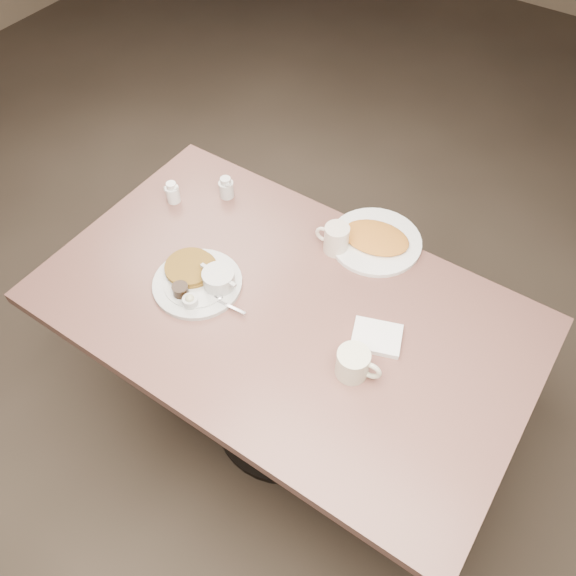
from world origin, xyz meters
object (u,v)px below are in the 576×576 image
Objects in this scene: coffee_mug_far at (336,239)px; creamer_right at (226,188)px; main_plate at (200,279)px; creamer_left at (173,193)px; diner_table at (285,337)px; coffee_mug_near at (354,364)px; hash_plate at (376,240)px.

coffee_mug_far is 1.51× the size of creamer_right.
creamer_left is (-0.32, 0.24, 0.01)m from main_plate.
creamer_left reaches higher than diner_table.
diner_table is 12.42× the size of coffee_mug_far.
coffee_mug_near reaches higher than hash_plate.
hash_plate is at bearing 51.40° from main_plate.
coffee_mug_far is at bearing 89.15° from diner_table.
main_plate is at bearing -126.82° from coffee_mug_far.
coffee_mug_near is 0.51m from hash_plate.
coffee_mug_far reaches higher than hash_plate.
creamer_right reaches higher than main_plate.
coffee_mug_near reaches higher than main_plate.
diner_table is 0.58m from creamer_right.
coffee_mug_far reaches higher than main_plate.
creamer_right is at bearing 116.28° from main_plate.
main_plate is 0.56m from coffee_mug_near.
coffee_mug_far is 0.14m from hash_plate.
creamer_right is (0.14, 0.13, -0.00)m from creamer_left.
coffee_mug_far reaches higher than creamer_right.
main_plate is 4.37× the size of creamer_right.
creamer_right is (-0.74, 0.38, -0.01)m from coffee_mug_near.
creamer_left is at bearing 163.93° from diner_table.
coffee_mug_near is at bearing -16.12° from diner_table.
creamer_left is 0.19m from creamer_right.
hash_plate is at bearing 9.52° from creamer_right.
main_plate is at bearing -128.60° from hash_plate.
coffee_mug_near reaches higher than diner_table.
creamer_right is (-0.18, 0.37, 0.01)m from main_plate.
coffee_mug_near is 0.38× the size of hash_plate.
creamer_right is at bearing -170.48° from hash_plate.
diner_table is 0.36m from coffee_mug_far.
creamer_right is (-0.45, 0.30, 0.21)m from diner_table.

